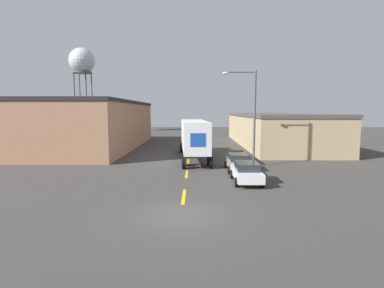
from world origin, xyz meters
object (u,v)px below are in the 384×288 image
Objects in this scene: parked_car_right_near at (247,172)px; parked_car_right_mid at (238,162)px; water_tower at (82,62)px; street_lamp at (251,111)px; semi_truck at (193,136)px.

parked_car_right_near is 1.00× the size of parked_car_right_mid.
water_tower reaches higher than parked_car_right_mid.
water_tower is at bearing 120.91° from parked_car_right_near.
street_lamp is (31.08, -43.56, -11.28)m from water_tower.
water_tower is at bearing 120.04° from semi_truck.
parked_car_right_mid is 4.86m from street_lamp.
semi_truck is 3.33× the size of parked_car_right_mid.
water_tower reaches higher than semi_truck.
parked_car_right_mid is 56.55m from water_tower.
parked_car_right_mid is (3.80, -6.68, -1.65)m from semi_truck.
semi_truck is 7.86m from parked_car_right_mid.
street_lamp is at bearing 77.70° from parked_car_right_near.
parked_car_right_near is 0.48× the size of street_lamp.
water_tower is (-29.74, 45.53, 15.52)m from parked_car_right_mid.
parked_car_right_near is 4.16m from parked_car_right_mid.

